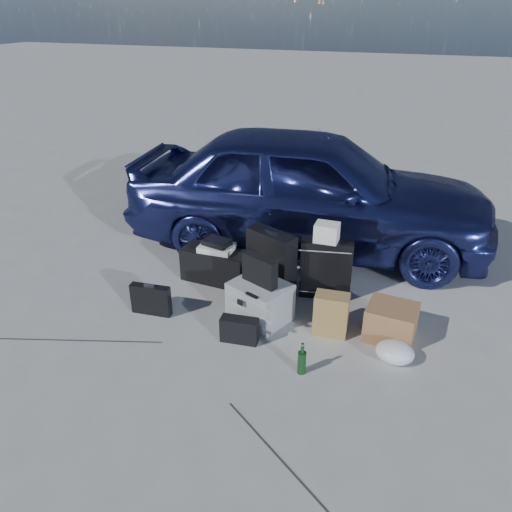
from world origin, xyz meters
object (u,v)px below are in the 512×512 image
at_px(suitcase_left, 271,263).
at_px(pelican_case, 260,301).
at_px(car, 309,189).
at_px(green_bottle, 302,359).
at_px(suitcase_right, 326,268).
at_px(cardboard_box, 391,322).
at_px(briefcase, 151,300).
at_px(duffel_bag, 216,265).

bearing_deg(suitcase_left, pelican_case, -58.89).
xyz_separation_m(car, green_bottle, (0.62, -2.49, -0.61)).
bearing_deg(suitcase_right, pelican_case, -138.17).
xyz_separation_m(car, suitcase_left, (-0.05, -1.33, -0.40)).
xyz_separation_m(suitcase_right, cardboard_box, (0.76, -0.54, -0.15)).
distance_m(car, cardboard_box, 2.20).
distance_m(briefcase, green_bottle, 1.71).
bearing_deg(pelican_case, duffel_bag, 164.85).
bearing_deg(cardboard_box, pelican_case, -174.23).
xyz_separation_m(car, suitcase_right, (0.51, -1.17, -0.44)).
height_order(briefcase, cardboard_box, cardboard_box).
xyz_separation_m(pelican_case, suitcase_left, (-0.06, 0.50, 0.16)).
bearing_deg(suitcase_right, car, 102.39).
height_order(car, cardboard_box, car).
relative_size(car, suitcase_left, 6.17).
xyz_separation_m(pelican_case, duffel_bag, (-0.73, 0.55, -0.01)).
relative_size(briefcase, suitcase_left, 0.57).
height_order(suitcase_right, duffel_bag, suitcase_right).
height_order(briefcase, suitcase_left, suitcase_left).
relative_size(pelican_case, cardboard_box, 1.21).
bearing_deg(suitcase_right, green_bottle, -96.33).
distance_m(car, pelican_case, 1.91).
distance_m(pelican_case, suitcase_left, 0.53).
distance_m(briefcase, duffel_bag, 0.91).
height_order(suitcase_right, green_bottle, suitcase_right).
xyz_separation_m(suitcase_left, duffel_bag, (-0.67, 0.05, -0.17)).
bearing_deg(duffel_bag, car, 64.21).
bearing_deg(cardboard_box, duffel_bag, 167.93).
xyz_separation_m(duffel_bag, green_bottle, (1.34, -1.21, -0.04)).
bearing_deg(suitcase_left, suitcase_right, 40.59).
height_order(car, duffel_bag, car).
bearing_deg(car, green_bottle, -172.78).
xyz_separation_m(car, pelican_case, (0.01, -1.83, -0.56)).
bearing_deg(green_bottle, car, 104.03).
height_order(car, green_bottle, car).
bearing_deg(suitcase_left, car, 112.45).
bearing_deg(car, duffel_bag, 143.89).
bearing_deg(briefcase, pelican_case, 10.44).
relative_size(car, pelican_case, 8.25).
bearing_deg(pelican_case, cardboard_box, 27.72).
relative_size(suitcase_right, cardboard_box, 1.44).
height_order(suitcase_left, duffel_bag, suitcase_left).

